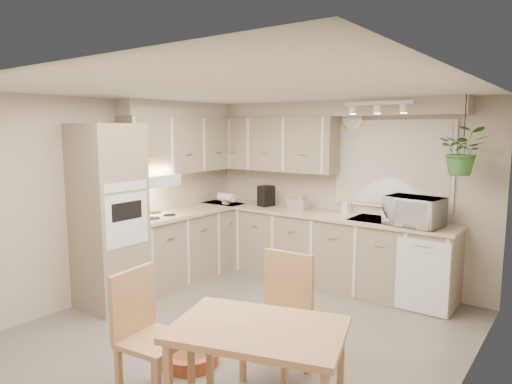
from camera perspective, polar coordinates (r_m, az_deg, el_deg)
floor at (r=4.86m, az=-1.29°, el=-16.94°), size 4.20×4.20×0.00m
ceiling at (r=4.42m, az=-1.39°, el=12.57°), size 4.20×4.20×0.00m
wall_back at (r=6.26m, az=10.50°, el=0.06°), size 4.00×0.04×2.40m
wall_front at (r=3.15m, az=-25.69°, el=-8.39°), size 4.00×0.04×2.40m
wall_left at (r=5.91m, az=-16.87°, el=-0.62°), size 0.04×4.20×2.40m
wall_right at (r=3.65m, az=24.50°, el=-6.12°), size 0.04×4.20×2.40m
base_cab_left at (r=6.39m, az=-8.64°, el=-6.59°), size 0.60×1.85×0.90m
base_cab_back at (r=6.23m, az=7.44°, el=-6.94°), size 3.60×0.60×0.90m
counter_left at (r=6.29m, az=-8.67°, el=-2.45°), size 0.64×1.89×0.04m
counter_back at (r=6.12m, az=7.48°, el=-2.71°), size 3.64×0.64×0.04m
oven_stack at (r=5.46m, az=-17.91°, el=-2.94°), size 0.65×0.65×2.10m
wall_oven_face at (r=5.20m, az=-15.84°, el=-3.37°), size 0.02×0.56×0.58m
upper_cab_left at (r=6.37m, az=-8.90°, el=5.87°), size 0.35×2.00×0.75m
upper_cab_back at (r=6.56m, az=2.04°, el=6.02°), size 2.00×0.35×0.75m
soffit_left at (r=6.39m, az=-9.16°, el=10.13°), size 0.30×2.00×0.20m
soffit_back at (r=6.17m, az=8.44°, el=10.23°), size 3.60×0.30×0.20m
cooktop at (r=5.89m, az=-12.56°, el=-3.01°), size 0.52×0.58×0.02m
range_hood at (r=5.84m, az=-12.83°, el=1.41°), size 0.40×0.60×0.14m
window_blinds at (r=5.92m, az=16.58°, el=3.31°), size 1.40×0.02×1.00m
window_frame at (r=5.93m, az=16.61°, el=3.32°), size 1.50×0.02×1.10m
sink at (r=5.76m, az=15.39°, el=-3.79°), size 0.70×0.48×0.10m
dishwasher_front at (r=5.42m, az=20.02°, el=-9.94°), size 0.58×0.02×0.83m
track_light_bar at (r=5.43m, az=14.98°, el=10.70°), size 0.80×0.04×0.04m
wall_clock at (r=6.11m, az=11.89°, el=9.05°), size 0.30×0.03×0.30m
dining_table at (r=3.36m, az=0.29°, el=-22.05°), size 1.32×1.07×0.72m
chair_left at (r=3.66m, az=-12.54°, el=-17.31°), size 0.51×0.51×0.99m
chair_back at (r=3.87m, az=2.49°, el=-15.49°), size 0.51×0.51×1.01m
braided_rug at (r=4.99m, az=1.02°, el=-16.17°), size 1.34×1.15×0.01m
pet_bed at (r=4.28m, az=-8.24°, el=-19.76°), size 0.65×0.65×0.11m
microwave at (r=5.50m, az=19.13°, el=-1.92°), size 0.65×0.41×0.41m
soap_bottle at (r=6.09m, az=11.17°, el=-2.21°), size 0.12×0.21×0.09m
hanging_plant at (r=5.31m, az=24.44°, el=4.09°), size 0.56×0.60×0.41m
coffee_maker at (r=6.53m, az=1.27°, el=-0.49°), size 0.21×0.24×0.30m
toaster at (r=6.28m, az=5.25°, el=-1.52°), size 0.26×0.15×0.15m
knife_block at (r=6.28m, az=5.75°, el=-1.27°), size 0.11×0.11×0.21m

